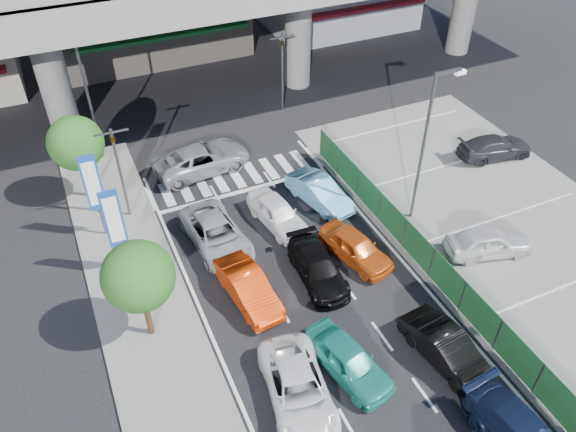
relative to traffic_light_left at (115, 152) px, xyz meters
name	(u,v)px	position (x,y,z in m)	size (l,w,h in m)	color
ground	(348,349)	(6.20, -12.00, -3.94)	(120.00, 120.00, 0.00)	black
parking_lot	(526,242)	(17.20, -10.00, -3.91)	(12.00, 28.00, 0.06)	#60605D
sidewalk_left	(152,333)	(-0.80, -8.00, -3.88)	(4.00, 30.00, 0.12)	#60605D
fence_run	(445,278)	(11.50, -11.00, -3.04)	(0.16, 22.00, 1.80)	#1C5229
traffic_light_left	(115,152)	(0.00, 0.00, 0.00)	(1.60, 1.24, 5.20)	#595B60
traffic_light_right	(282,54)	(11.70, 7.00, 0.00)	(1.60, 1.24, 5.20)	#595B60
street_lamp_right	(428,137)	(13.37, -6.00, 0.83)	(1.65, 0.22, 8.00)	#595B60
street_lamp_left	(88,83)	(-0.13, 6.00, 0.83)	(1.65, 0.22, 8.00)	#595B60
signboard_near	(114,222)	(-1.00, -4.01, -0.87)	(0.80, 0.14, 4.70)	#595B60
signboard_far	(93,186)	(-1.40, -1.01, -0.87)	(0.80, 0.14, 4.70)	#595B60
tree_near	(138,277)	(-0.80, -8.00, -0.55)	(2.80, 2.80, 4.80)	#382314
tree_far	(76,143)	(-1.60, 2.50, -0.55)	(2.80, 2.80, 4.80)	#382314
sedan_white_mid_left	(298,389)	(3.41, -13.20, -3.28)	(2.17, 4.70, 1.31)	white
taxi_teal_mid	(348,360)	(5.68, -12.88, -3.25)	(1.63, 4.05, 1.38)	teal
hatch_black_mid_right	(447,349)	(9.42, -14.02, -3.25)	(1.46, 4.19, 1.38)	black
taxi_orange_left	(248,288)	(3.54, -7.82, -3.25)	(1.46, 4.19, 1.38)	red
sedan_black_mid	(318,268)	(6.86, -7.92, -3.31)	(1.75, 4.30, 1.25)	black
taxi_orange_right	(356,247)	(9.06, -7.49, -3.26)	(1.59, 3.96, 1.35)	#C65114
wagon_silver_front_left	(217,234)	(3.42, -3.95, -3.25)	(2.29, 4.97, 1.38)	#ACB0B4
sedan_white_front_mid	(277,213)	(6.72, -3.66, -3.25)	(1.63, 4.04, 1.38)	white
kei_truck_front_right	(319,192)	(9.41, -3.00, -3.25)	(1.46, 4.19, 1.38)	#67B9E2
crossing_wagon_silver	(202,159)	(4.69, 2.43, -3.17)	(2.53, 5.49, 1.52)	gray
parked_sedan_white	(489,242)	(14.92, -9.77, -3.19)	(1.63, 4.05, 1.38)	silver
parked_sedan_dgrey	(495,147)	(20.73, -3.34, -3.23)	(1.80, 4.43, 1.29)	#2A2A2F
traffic_cone	(418,250)	(11.80, -8.60, -3.50)	(0.38, 0.38, 0.75)	#FE2C0E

